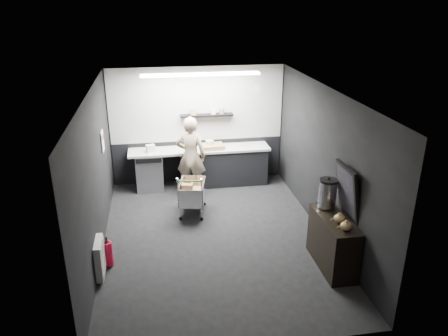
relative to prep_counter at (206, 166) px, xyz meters
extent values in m
plane|color=black|center=(-0.14, -2.42, -0.46)|extent=(5.50, 5.50, 0.00)
plane|color=silver|center=(-0.14, -2.42, 2.24)|extent=(5.50, 5.50, 0.00)
plane|color=black|center=(-0.14, 0.33, 0.89)|extent=(5.50, 0.00, 5.50)
plane|color=black|center=(-0.14, -5.17, 0.89)|extent=(5.50, 0.00, 5.50)
plane|color=black|center=(-2.14, -2.42, 0.89)|extent=(0.00, 5.50, 5.50)
plane|color=black|center=(1.86, -2.42, 0.89)|extent=(0.00, 5.50, 5.50)
cube|color=#AFAFAB|center=(-0.14, 0.31, 1.39)|extent=(3.95, 0.02, 1.70)
cube|color=black|center=(-0.14, 0.31, 0.04)|extent=(3.95, 0.02, 1.00)
cube|color=black|center=(0.06, 0.20, 1.16)|extent=(1.20, 0.22, 0.04)
cylinder|color=silver|center=(1.26, 0.30, 1.69)|extent=(0.20, 0.03, 0.20)
cube|color=white|center=(-2.12, -1.12, 1.09)|extent=(0.02, 0.30, 0.40)
cube|color=red|center=(-2.11, -1.12, 1.16)|extent=(0.02, 0.22, 0.10)
cube|color=silver|center=(-2.08, -3.32, -0.11)|extent=(0.10, 0.50, 0.60)
cube|color=white|center=(-0.14, -0.57, 2.21)|extent=(2.40, 0.20, 0.04)
cube|color=black|center=(0.41, 0.00, -0.03)|extent=(2.00, 0.56, 0.85)
cube|color=#B3B4AF|center=(-0.14, 0.00, 0.42)|extent=(3.20, 0.60, 0.05)
cube|color=#9EA0A5|center=(-1.29, 0.00, -0.03)|extent=(0.60, 0.58, 0.85)
cube|color=black|center=(-1.29, -0.30, 0.32)|extent=(0.56, 0.02, 0.10)
imported|color=beige|center=(-0.37, -0.45, 0.43)|extent=(0.74, 0.59, 1.78)
cube|color=silver|center=(-0.44, -1.37, -0.18)|extent=(0.63, 0.84, 0.02)
cube|color=silver|center=(-0.67, -1.37, 0.01)|extent=(0.17, 0.75, 0.40)
cube|color=silver|center=(-0.20, -1.37, 0.01)|extent=(0.17, 0.75, 0.40)
cube|color=silver|center=(-0.44, -1.73, 0.01)|extent=(0.48, 0.12, 0.40)
cube|color=silver|center=(-0.44, -1.00, 0.01)|extent=(0.48, 0.12, 0.40)
cylinder|color=silver|center=(-0.64, -1.70, -0.31)|extent=(0.02, 0.02, 0.27)
cylinder|color=silver|center=(-0.23, -1.70, -0.31)|extent=(0.02, 0.02, 0.27)
cylinder|color=silver|center=(-0.64, -1.03, -0.31)|extent=(0.02, 0.02, 0.27)
cylinder|color=silver|center=(-0.23, -1.03, -0.31)|extent=(0.02, 0.02, 0.27)
cylinder|color=#258A2A|center=(-0.44, -1.79, 0.43)|extent=(0.49, 0.13, 0.03)
cube|color=brown|center=(-0.55, -1.28, 0.00)|extent=(0.26, 0.30, 0.34)
cube|color=brown|center=(-0.31, -1.47, -0.02)|extent=(0.24, 0.28, 0.30)
cylinder|color=black|center=(-0.64, -1.70, -0.42)|extent=(0.08, 0.04, 0.07)
cylinder|color=black|center=(-0.64, -1.03, -0.42)|extent=(0.08, 0.04, 0.07)
cylinder|color=black|center=(-0.23, -1.70, -0.42)|extent=(0.08, 0.04, 0.07)
cylinder|color=black|center=(-0.23, -1.03, -0.42)|extent=(0.08, 0.04, 0.07)
cube|color=black|center=(1.63, -3.61, -0.02)|extent=(0.44, 1.17, 0.87)
cylinder|color=silver|center=(1.63, -3.22, 0.66)|extent=(0.29, 0.29, 0.45)
cylinder|color=black|center=(1.63, -3.22, 0.90)|extent=(0.29, 0.29, 0.04)
sphere|color=black|center=(1.63, -3.22, 0.94)|extent=(0.05, 0.05, 0.05)
ellipsoid|color=olive|center=(1.63, -3.75, 0.50)|extent=(0.17, 0.17, 0.14)
ellipsoid|color=olive|center=(1.63, -4.00, 0.50)|extent=(0.17, 0.17, 0.14)
cube|color=black|center=(1.80, -3.56, 0.85)|extent=(0.20, 0.68, 0.87)
cube|color=black|center=(1.78, -3.56, 0.85)|extent=(0.14, 0.58, 0.75)
cylinder|color=red|center=(-1.99, -3.03, -0.22)|extent=(0.16, 0.16, 0.42)
cone|color=black|center=(-1.99, -3.03, 0.02)|extent=(0.11, 0.11, 0.06)
cylinder|color=black|center=(-1.99, -3.03, 0.06)|extent=(0.03, 0.03, 0.06)
cube|color=olive|center=(0.16, -0.05, 0.49)|extent=(0.51, 0.40, 0.10)
cylinder|color=beige|center=(0.10, 0.00, 0.53)|extent=(0.18, 0.18, 0.18)
cube|color=silver|center=(-1.23, -0.05, 0.52)|extent=(0.21, 0.18, 0.16)
camera|label=1|loc=(-1.09, -9.34, 3.72)|focal=35.00mm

